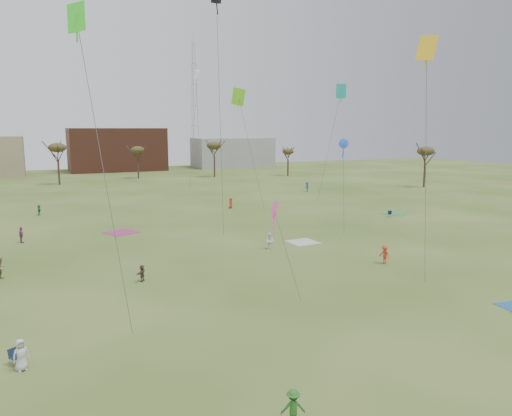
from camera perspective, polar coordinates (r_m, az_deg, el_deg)
name	(u,v)px	position (r m, az deg, el deg)	size (l,w,h in m)	color
ground	(336,324)	(31.33, 9.35, -13.30)	(260.00, 260.00, 0.00)	#38531A
flyer_near_left	(21,355)	(27.90, -25.90, -15.27)	(0.80, 0.52, 1.64)	silver
flyer_near_center	(293,408)	(21.37, 4.38, -22.35)	(1.01, 0.58, 1.57)	#2A6622
spectator_fore_b	(1,268)	(44.27, -27.78, -6.25)	(0.89, 0.70, 1.84)	#90825C
spectator_fore_c	(142,273)	(39.75, -13.26, -7.46)	(1.25, 0.40, 1.34)	brown
flyer_mid_b	(384,254)	(45.08, 14.86, -5.28)	(1.10, 0.63, 1.70)	red
spectator_mid_d	(21,235)	(56.96, -25.87, -2.87)	(1.01, 0.42, 1.72)	#933D72
spectator_mid_e	(270,241)	(48.75, 1.65, -3.89)	(0.81, 0.63, 1.66)	white
flyer_far_a	(39,210)	(74.13, -24.13, -0.21)	(1.35, 0.43, 1.46)	#26723C
flyer_far_b	(231,203)	(73.40, -2.99, 0.59)	(0.80, 0.52, 1.64)	red
flyer_far_c	(307,187)	(93.05, 6.00, 2.48)	(1.20, 0.69, 1.86)	navy
blanket_cream	(303,242)	(52.01, 5.53, -4.02)	(2.92, 2.92, 0.03)	beige
blanket_plum	(122,232)	(58.69, -15.50, -2.78)	(3.33, 3.33, 0.03)	#A1316A
blanket_olive	(394,214)	(71.67, 15.94, -0.64)	(3.19, 3.19, 0.03)	green
camp_chair_left	(16,360)	(28.80, -26.40, -15.74)	(0.72, 0.73, 0.87)	#16243D
camp_chair_right	(390,215)	(68.66, 15.42, -0.82)	(0.74, 0.74, 0.87)	#121533
kites_aloft	(207,73)	(59.89, -5.82, 15.52)	(67.70, 68.40, 24.43)	red
tree_line	(108,153)	(104.04, -17.03, 6.25)	(117.44, 49.32, 8.91)	#3A2B1E
building_brick	(117,149)	(145.62, -16.06, 6.64)	(26.00, 16.00, 12.00)	brown
building_grey	(233,152)	(152.86, -2.76, 6.54)	(24.00, 12.00, 9.00)	gray
radio_tower	(194,105)	(156.12, -7.26, 11.94)	(1.51, 1.72, 41.00)	#9EA3A8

